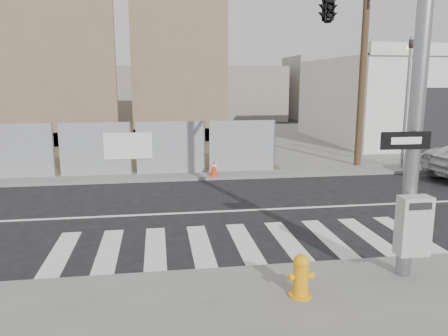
{
  "coord_description": "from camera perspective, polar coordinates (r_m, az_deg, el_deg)",
  "views": [
    {
      "loc": [
        -1.88,
        -11.7,
        3.59
      ],
      "look_at": [
        -0.2,
        -0.75,
        1.4
      ],
      "focal_mm": 35.0,
      "sensor_mm": 36.0,
      "label": 1
    }
  ],
  "objects": [
    {
      "name": "ground",
      "position": [
        12.38,
        0.4,
        -5.67
      ],
      "size": [
        100.0,
        100.0,
        0.0
      ],
      "primitive_type": "plane",
      "color": "black",
      "rests_on": "ground"
    },
    {
      "name": "sidewalk_far",
      "position": [
        26.01,
        -4.49,
        3.34
      ],
      "size": [
        50.0,
        20.0,
        0.12
      ],
      "primitive_type": "cube",
      "color": "slate",
      "rests_on": "ground"
    },
    {
      "name": "signal_pole",
      "position": [
        10.67,
        16.31,
        17.16
      ],
      "size": [
        0.96,
        5.87,
        7.0
      ],
      "color": "gray",
      "rests_on": "sidewalk_near"
    },
    {
      "name": "far_signal_pole",
      "position": [
        19.06,
        22.88,
        9.99
      ],
      "size": [
        0.16,
        0.2,
        5.6
      ],
      "color": "gray",
      "rests_on": "sidewalk_far"
    },
    {
      "name": "concrete_wall_left",
      "position": [
        25.31,
        -20.71,
        9.98
      ],
      "size": [
        6.0,
        1.3,
        8.0
      ],
      "color": "brown",
      "rests_on": "sidewalk_far"
    },
    {
      "name": "concrete_wall_right",
      "position": [
        25.82,
        -5.74,
        10.64
      ],
      "size": [
        5.5,
        1.3,
        8.0
      ],
      "color": "brown",
      "rests_on": "sidewalk_far"
    },
    {
      "name": "auto_shop",
      "position": [
        29.35,
        24.31,
        8.14
      ],
      "size": [
        12.0,
        10.2,
        5.95
      ],
      "color": "silver",
      "rests_on": "sidewalk_far"
    },
    {
      "name": "utility_pole_right",
      "position": [
        19.2,
        17.88,
        15.48
      ],
      "size": [
        1.6,
        0.28,
        10.0
      ],
      "color": "brown",
      "rests_on": "sidewalk_far"
    },
    {
      "name": "fire_hydrant",
      "position": [
        7.45,
        10.02,
        -13.67
      ],
      "size": [
        0.5,
        0.5,
        0.73
      ],
      "rotation": [
        0.0,
        0.0,
        0.41
      ],
      "color": "orange",
      "rests_on": "sidewalk_near"
    },
    {
      "name": "traffic_cone_c",
      "position": [
        18.19,
        -27.16,
        0.07
      ],
      "size": [
        0.4,
        0.4,
        0.73
      ],
      "rotation": [
        0.0,
        0.0,
        0.07
      ],
      "color": "#E04B0B",
      "rests_on": "sidewalk_far"
    },
    {
      "name": "traffic_cone_d",
      "position": [
        16.36,
        -1.34,
        0.01
      ],
      "size": [
        0.35,
        0.35,
        0.62
      ],
      "rotation": [
        0.0,
        0.0,
        -0.1
      ],
      "color": "red",
      "rests_on": "sidewalk_far"
    }
  ]
}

